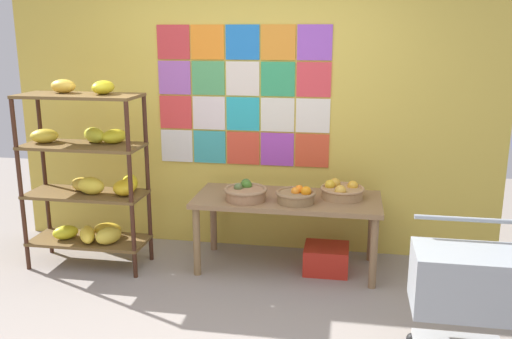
{
  "coord_description": "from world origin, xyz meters",
  "views": [
    {
      "loc": [
        0.9,
        -3.07,
        1.95
      ],
      "look_at": [
        0.18,
        1.07,
        0.9
      ],
      "focal_mm": 38.71,
      "sensor_mm": 36.0,
      "label": 1
    }
  ],
  "objects_px": {
    "fruit_basket_centre": "(342,191)",
    "fruit_basket_back_right": "(296,195)",
    "banana_shelf_unit": "(90,174)",
    "fruit_basket_right": "(245,192)",
    "shopping_cart": "(465,286)",
    "display_table": "(287,206)",
    "produce_crate_under_table": "(326,259)"
  },
  "relations": [
    {
      "from": "fruit_basket_back_right",
      "to": "shopping_cart",
      "type": "height_order",
      "value": "shopping_cart"
    },
    {
      "from": "fruit_basket_back_right",
      "to": "shopping_cart",
      "type": "xyz_separation_m",
      "value": [
        1.11,
        -1.09,
        -0.18
      ]
    },
    {
      "from": "fruit_basket_right",
      "to": "shopping_cart",
      "type": "height_order",
      "value": "shopping_cart"
    },
    {
      "from": "fruit_basket_right",
      "to": "display_table",
      "type": "bearing_deg",
      "value": 20.18
    },
    {
      "from": "display_table",
      "to": "fruit_basket_right",
      "type": "xyz_separation_m",
      "value": [
        -0.33,
        -0.12,
        0.14
      ]
    },
    {
      "from": "display_table",
      "to": "shopping_cart",
      "type": "bearing_deg",
      "value": -45.46
    },
    {
      "from": "banana_shelf_unit",
      "to": "fruit_basket_right",
      "type": "bearing_deg",
      "value": 4.21
    },
    {
      "from": "fruit_basket_centre",
      "to": "banana_shelf_unit",
      "type": "bearing_deg",
      "value": -172.28
    },
    {
      "from": "fruit_basket_centre",
      "to": "fruit_basket_right",
      "type": "distance_m",
      "value": 0.8
    },
    {
      "from": "fruit_basket_centre",
      "to": "produce_crate_under_table",
      "type": "distance_m",
      "value": 0.59
    },
    {
      "from": "fruit_basket_centre",
      "to": "produce_crate_under_table",
      "type": "bearing_deg",
      "value": -141.51
    },
    {
      "from": "display_table",
      "to": "produce_crate_under_table",
      "type": "distance_m",
      "value": 0.55
    },
    {
      "from": "produce_crate_under_table",
      "to": "banana_shelf_unit",
      "type": "bearing_deg",
      "value": -174.3
    },
    {
      "from": "produce_crate_under_table",
      "to": "shopping_cart",
      "type": "height_order",
      "value": "shopping_cart"
    },
    {
      "from": "fruit_basket_back_right",
      "to": "fruit_basket_right",
      "type": "bearing_deg",
      "value": 179.44
    },
    {
      "from": "banana_shelf_unit",
      "to": "produce_crate_under_table",
      "type": "bearing_deg",
      "value": 5.7
    },
    {
      "from": "banana_shelf_unit",
      "to": "fruit_basket_centre",
      "type": "xyz_separation_m",
      "value": [
        2.07,
        0.28,
        -0.12
      ]
    },
    {
      "from": "produce_crate_under_table",
      "to": "shopping_cart",
      "type": "bearing_deg",
      "value": -54.26
    },
    {
      "from": "fruit_basket_centre",
      "to": "shopping_cart",
      "type": "distance_m",
      "value": 1.49
    },
    {
      "from": "fruit_basket_back_right",
      "to": "produce_crate_under_table",
      "type": "distance_m",
      "value": 0.63
    },
    {
      "from": "banana_shelf_unit",
      "to": "fruit_basket_centre",
      "type": "height_order",
      "value": "banana_shelf_unit"
    },
    {
      "from": "banana_shelf_unit",
      "to": "shopping_cart",
      "type": "distance_m",
      "value": 3.01
    },
    {
      "from": "fruit_basket_centre",
      "to": "shopping_cart",
      "type": "bearing_deg",
      "value": -59.52
    },
    {
      "from": "display_table",
      "to": "banana_shelf_unit",
      "type": "bearing_deg",
      "value": -172.41
    },
    {
      "from": "display_table",
      "to": "shopping_cart",
      "type": "relative_size",
      "value": 1.8
    },
    {
      "from": "fruit_basket_centre",
      "to": "fruit_basket_back_right",
      "type": "height_order",
      "value": "fruit_basket_centre"
    },
    {
      "from": "display_table",
      "to": "fruit_basket_centre",
      "type": "bearing_deg",
      "value": 8.21
    },
    {
      "from": "fruit_basket_centre",
      "to": "fruit_basket_back_right",
      "type": "bearing_deg",
      "value": -152.02
    },
    {
      "from": "produce_crate_under_table",
      "to": "shopping_cart",
      "type": "relative_size",
      "value": 0.43
    },
    {
      "from": "produce_crate_under_table",
      "to": "fruit_basket_back_right",
      "type": "bearing_deg",
      "value": -157.28
    },
    {
      "from": "fruit_basket_right",
      "to": "fruit_basket_back_right",
      "type": "distance_m",
      "value": 0.42
    },
    {
      "from": "fruit_basket_back_right",
      "to": "fruit_basket_centre",
      "type": "bearing_deg",
      "value": 27.98
    }
  ]
}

